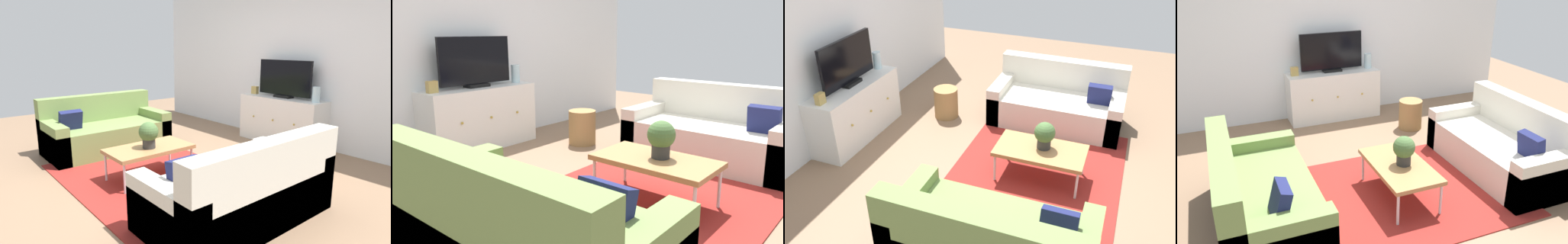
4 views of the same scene
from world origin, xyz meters
The scene contains 12 objects.
ground_plane centered at (0.00, 0.00, 0.00)m, with size 10.00×10.00×0.00m, color #84664C.
wall_back centered at (0.00, 2.55, 1.35)m, with size 6.40×0.12×2.70m, color white.
area_rug centered at (0.00, -0.15, 0.01)m, with size 2.50×1.90×0.01m, color maroon.
couch_left_side centered at (-1.44, -0.10, 0.27)m, with size 0.89×1.76×0.82m.
couch_right_side centered at (1.44, -0.10, 0.27)m, with size 0.89×1.76×0.82m.
coffee_table centered at (0.01, -0.20, 0.36)m, with size 0.54×0.99×0.39m.
potted_plant centered at (0.04, -0.22, 0.56)m, with size 0.23×0.23×0.31m.
tv_console centered at (0.06, 2.27, 0.37)m, with size 1.41×0.47×0.75m.
flat_screen_tv centered at (0.06, 2.29, 1.04)m, with size 0.95×0.16×0.59m.
glass_vase centered at (0.65, 2.27, 0.86)m, with size 0.11×0.11×0.23m, color silver.
mantel_clock centered at (-0.52, 2.27, 0.81)m, with size 0.11×0.07×0.13m, color tan.
wicker_basket centered at (0.98, 1.42, 0.21)m, with size 0.34×0.34×0.43m, color #9E7547.
Camera 4 is at (-1.67, -3.51, 2.39)m, focal length 37.13 mm.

